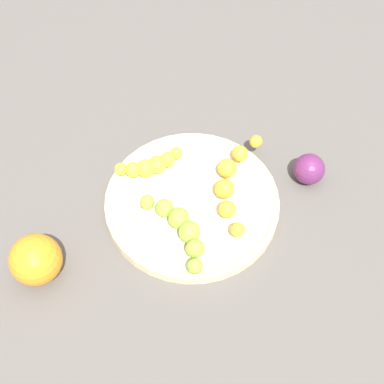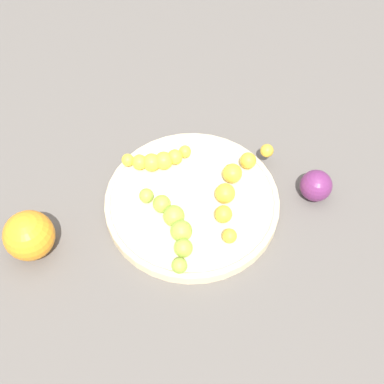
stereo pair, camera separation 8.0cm
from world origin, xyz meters
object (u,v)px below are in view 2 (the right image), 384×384
Objects in this scene: fruit_bowl at (192,201)px; banana_green at (173,225)px; banana_spotted at (235,186)px; plum_purple at (316,186)px; orange_fruit at (29,235)px; banana_yellow at (157,160)px.

banana_green is (-0.05, -0.04, 0.02)m from fruit_bowl.
banana_spotted is at bearing -19.63° from fruit_bowl.
banana_green is 2.99× the size of plum_purple.
banana_green is at bearing -146.51° from fruit_bowl.
orange_fruit reaches higher than banana_green.
banana_yellow is 0.26m from plum_purple.
banana_green and plum_purple have the same top height.
banana_yellow is (-0.01, 0.09, 0.02)m from fruit_bowl.
banana_yellow is (0.04, 0.12, -0.00)m from banana_green.
orange_fruit is at bearing 161.61° from banana_green.
banana_spotted and plum_purple have the same top height.
banana_yellow is at bearing 79.08° from banana_green.
orange_fruit is at bearing -62.23° from banana_yellow.
orange_fruit is 1.46× the size of plum_purple.
orange_fruit is 0.45m from plum_purple.
banana_yellow is 2.14× the size of plum_purple.
orange_fruit reaches higher than banana_spotted.
fruit_bowl is at bearing -12.84° from orange_fruit.
plum_purple is (0.20, -0.17, -0.01)m from banana_yellow.
plum_purple is (0.24, -0.05, -0.01)m from banana_green.
orange_fruit is (-0.25, 0.06, 0.03)m from fruit_bowl.
fruit_bowl is 0.20m from plum_purple.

